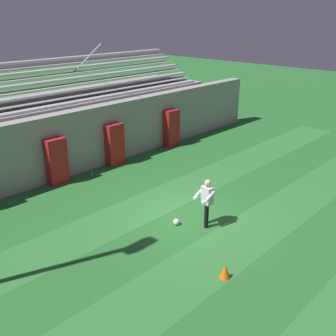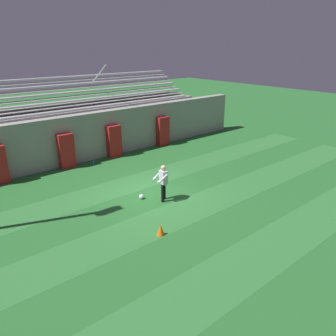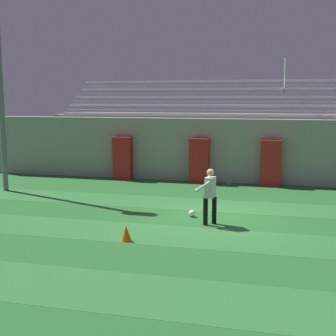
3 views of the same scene
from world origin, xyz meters
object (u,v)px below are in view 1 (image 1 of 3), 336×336
Objects in this scene: padding_pillar_far_right at (171,128)px; water_bottle at (92,174)px; padding_pillar_gate_left at (57,161)px; goalkeeper at (207,200)px; traffic_cone at (225,271)px; soccer_ball at (176,222)px; padding_pillar_gate_right at (115,144)px.

padding_pillar_far_right reaches higher than water_bottle.
goalkeeper is (1.51, -6.72, -0.02)m from padding_pillar_gate_left.
traffic_cone is (-0.34, -8.87, -0.76)m from padding_pillar_gate_left.
soccer_ball is at bearing -135.48° from padding_pillar_far_right.
padding_pillar_far_right is 8.12× the size of water_bottle.
padding_pillar_far_right is at bearing 50.65° from traffic_cone.
padding_pillar_gate_right is at bearing 180.00° from padding_pillar_far_right.
soccer_ball is at bearing -81.92° from padding_pillar_gate_left.
soccer_ball is (-0.66, 0.74, -0.84)m from goalkeeper.
goalkeeper is 6.31m from water_bottle.
padding_pillar_gate_left reaches higher than traffic_cone.
goalkeeper is at bearing -88.47° from water_bottle.
traffic_cone is (-7.27, -8.87, -0.76)m from padding_pillar_far_right.
goalkeeper is at bearing -48.14° from soccer_ball.
padding_pillar_gate_left is at bearing 180.00° from padding_pillar_gate_right.
traffic_cone is at bearing -101.37° from water_bottle.
traffic_cone is at bearing -111.08° from padding_pillar_gate_right.
padding_pillar_gate_right reaches higher than goalkeeper.
traffic_cone is 8.57m from water_bottle.
padding_pillar_gate_right is (3.08, 0.00, 0.00)m from padding_pillar_gate_left.
goalkeeper is at bearing -128.87° from padding_pillar_far_right.
padding_pillar_gate_right reaches higher than soccer_ball.
water_bottle is at bearing -164.90° from padding_pillar_gate_right.
soccer_ball is at bearing 131.86° from goalkeeper.
goalkeeper is 2.94m from traffic_cone.
padding_pillar_gate_right is 3.85m from padding_pillar_far_right.
padding_pillar_gate_left is at bearing 98.08° from soccer_ball.
padding_pillar_gate_right is 4.64× the size of traffic_cone.
soccer_ball is (-2.23, -5.98, -0.86)m from padding_pillar_gate_right.
padding_pillar_gate_left is 1.66m from water_bottle.
goalkeeper is at bearing -77.31° from padding_pillar_gate_left.
padding_pillar_far_right reaches higher than traffic_cone.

